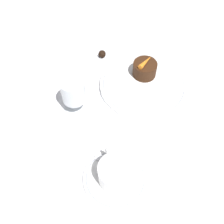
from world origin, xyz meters
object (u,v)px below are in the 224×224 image
(dinner_plate, at_px, (143,85))
(fork, at_px, (165,138))
(dessert_cake, at_px, (145,69))
(coffee_cup, at_px, (115,173))
(wine_glass, at_px, (74,93))

(dinner_plate, bearing_deg, fork, 175.10)
(fork, relative_size, dessert_cake, 2.41)
(dinner_plate, bearing_deg, coffee_cup, 144.71)
(fork, bearing_deg, dessert_cake, -8.16)
(dinner_plate, xyz_separation_m, dessert_cake, (0.03, -0.02, 0.03))
(coffee_cup, xyz_separation_m, dessert_cake, (0.29, -0.19, -0.01))
(dinner_plate, xyz_separation_m, coffee_cup, (-0.25, 0.18, 0.03))
(coffee_cup, distance_m, dessert_cake, 0.35)
(coffee_cup, bearing_deg, dessert_cake, -34.11)
(dinner_plate, xyz_separation_m, fork, (-0.19, 0.02, -0.01))
(wine_glass, bearing_deg, fork, -131.46)
(wine_glass, bearing_deg, dessert_cake, -78.07)
(coffee_cup, bearing_deg, fork, -68.21)
(coffee_cup, relative_size, wine_glass, 0.95)
(dinner_plate, distance_m, fork, 0.19)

